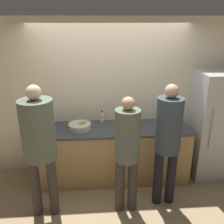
% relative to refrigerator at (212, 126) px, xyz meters
% --- Properties ---
extents(ground_plane, '(14.00, 14.00, 0.00)m').
position_rel_refrigerator_xyz_m(ground_plane, '(-1.68, -0.40, -0.90)').
color(ground_plane, '#9E8460').
extents(wall_back, '(5.20, 0.06, 2.60)m').
position_rel_refrigerator_xyz_m(wall_back, '(-1.68, 0.34, 0.40)').
color(wall_back, beige).
rests_on(wall_back, ground_plane).
extents(counter, '(2.54, 0.72, 0.92)m').
position_rel_refrigerator_xyz_m(counter, '(-1.68, -0.00, -0.43)').
color(counter, tan).
rests_on(counter, ground_plane).
extents(refrigerator, '(0.62, 0.67, 1.79)m').
position_rel_refrigerator_xyz_m(refrigerator, '(0.00, 0.00, 0.00)').
color(refrigerator, '#B7B7BC').
rests_on(refrigerator, ground_plane).
extents(person_left, '(0.42, 0.42, 1.84)m').
position_rel_refrigerator_xyz_m(person_left, '(-2.64, -0.79, 0.25)').
color(person_left, '#38332D').
rests_on(person_left, ground_plane).
extents(person_center, '(0.33, 0.33, 1.67)m').
position_rel_refrigerator_xyz_m(person_center, '(-1.52, -0.79, 0.08)').
color(person_center, '#38332D').
rests_on(person_center, ground_plane).
extents(person_right, '(0.35, 0.35, 1.79)m').
position_rel_refrigerator_xyz_m(person_right, '(-0.96, -0.69, 0.17)').
color(person_right, black).
rests_on(person_right, ground_plane).
extents(fruit_bowl, '(0.35, 0.35, 0.14)m').
position_rel_refrigerator_xyz_m(fruit_bowl, '(-2.17, -0.04, 0.08)').
color(fruit_bowl, beige).
rests_on(fruit_bowl, counter).
extents(utensil_crock, '(0.10, 0.10, 0.28)m').
position_rel_refrigerator_xyz_m(utensil_crock, '(-1.48, 0.21, 0.09)').
color(utensil_crock, '#ADA393').
rests_on(utensil_crock, counter).
extents(bottle_clear, '(0.06, 0.06, 0.20)m').
position_rel_refrigerator_xyz_m(bottle_clear, '(-1.81, 0.24, 0.10)').
color(bottle_clear, silver).
rests_on(bottle_clear, counter).
extents(cup_black, '(0.07, 0.07, 0.10)m').
position_rel_refrigerator_xyz_m(cup_black, '(-0.62, -0.20, 0.08)').
color(cup_black, '#28282D').
rests_on(cup_black, counter).
extents(potted_plant, '(0.17, 0.17, 0.24)m').
position_rel_refrigerator_xyz_m(potted_plant, '(-1.37, 0.08, 0.15)').
color(potted_plant, '#9E6042').
rests_on(potted_plant, counter).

